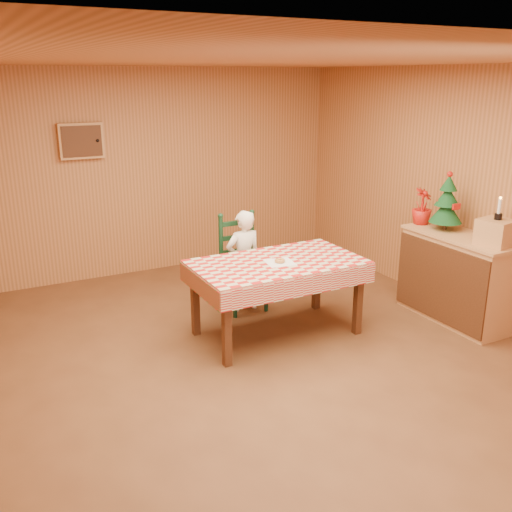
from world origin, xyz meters
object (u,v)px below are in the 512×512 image
(dining_table, at_px, (277,269))
(seated_child, at_px, (244,261))
(storage_bin, at_px, (465,306))
(christmas_tree, at_px, (447,204))
(crate, at_px, (496,232))
(shelf_unit, at_px, (457,278))
(ladder_chair, at_px, (241,265))

(dining_table, relative_size, seated_child, 1.47)
(seated_child, relative_size, storage_bin, 2.90)
(dining_table, relative_size, christmas_tree, 2.67)
(seated_child, xyz_separation_m, crate, (1.86, -1.69, 0.49))
(seated_child, xyz_separation_m, shelf_unit, (1.86, -1.29, -0.10))
(storage_bin, bearing_deg, seated_child, 142.74)
(dining_table, height_order, seated_child, seated_child)
(dining_table, distance_m, crate, 2.13)
(christmas_tree, xyz_separation_m, storage_bin, (0.01, -0.38, -1.02))
(ladder_chair, xyz_separation_m, crate, (1.86, -1.75, 0.55))
(shelf_unit, relative_size, storage_bin, 3.19)
(dining_table, relative_size, storage_bin, 4.26)
(seated_child, bearing_deg, ladder_chair, -90.00)
(dining_table, xyz_separation_m, christmas_tree, (1.86, -0.31, 0.52))
(dining_table, relative_size, ladder_chair, 1.53)
(dining_table, bearing_deg, shelf_unit, -16.87)
(seated_child, relative_size, crate, 3.75)
(shelf_unit, bearing_deg, dining_table, 163.13)
(dining_table, relative_size, shelf_unit, 1.34)
(crate, bearing_deg, storage_bin, 87.77)
(seated_child, distance_m, storage_bin, 2.38)
(dining_table, distance_m, ladder_chair, 0.81)
(crate, bearing_deg, seated_child, 137.76)
(dining_table, bearing_deg, christmas_tree, -9.53)
(seated_child, bearing_deg, crate, 137.76)
(shelf_unit, height_order, christmas_tree, christmas_tree)
(ladder_chair, relative_size, storage_bin, 2.78)
(shelf_unit, relative_size, crate, 4.13)
(ladder_chair, bearing_deg, shelf_unit, -36.03)
(ladder_chair, xyz_separation_m, shelf_unit, (1.86, -1.35, -0.04))
(ladder_chair, bearing_deg, storage_bin, -38.34)
(shelf_unit, xyz_separation_m, christmas_tree, (0.01, 0.25, 0.74))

